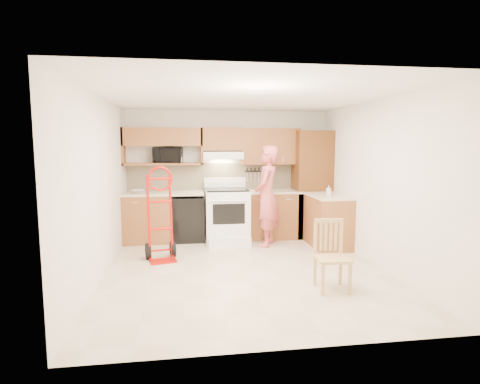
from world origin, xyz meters
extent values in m
cube|color=beige|center=(0.00, 0.00, -0.01)|extent=(4.00, 4.50, 0.02)
cube|color=white|center=(0.00, 0.00, 2.51)|extent=(4.00, 4.50, 0.02)
cube|color=white|center=(0.00, 2.26, 1.25)|extent=(4.00, 0.02, 2.50)
cube|color=white|center=(0.00, -2.26, 1.25)|extent=(4.00, 0.02, 2.50)
cube|color=white|center=(-2.01, 0.00, 1.25)|extent=(0.02, 4.50, 2.50)
cube|color=white|center=(2.01, 0.00, 1.25)|extent=(0.02, 4.50, 2.50)
cube|color=beige|center=(0.00, 2.23, 1.20)|extent=(3.92, 0.03, 0.55)
cube|color=brown|center=(-1.55, 1.95, 0.45)|extent=(0.90, 0.60, 0.90)
cube|color=black|center=(-0.80, 1.95, 0.42)|extent=(0.60, 0.60, 0.85)
cube|color=brown|center=(0.83, 1.95, 0.45)|extent=(1.14, 0.60, 0.90)
cube|color=beige|center=(-1.25, 1.95, 0.92)|extent=(1.50, 0.63, 0.04)
cube|color=beige|center=(0.83, 1.95, 0.92)|extent=(1.14, 0.63, 0.04)
cube|color=brown|center=(1.70, 1.15, 0.45)|extent=(0.60, 1.00, 0.90)
cube|color=beige|center=(1.70, 1.15, 0.92)|extent=(0.63, 1.00, 0.04)
cube|color=#5E2D15|center=(1.65, 1.95, 1.05)|extent=(0.70, 0.60, 2.10)
cube|color=brown|center=(-1.25, 2.08, 1.98)|extent=(1.50, 0.33, 0.34)
cube|color=brown|center=(-1.25, 2.08, 1.47)|extent=(1.50, 0.33, 0.04)
cube|color=brown|center=(-0.12, 2.08, 1.94)|extent=(0.76, 0.33, 0.44)
cube|color=brown|center=(0.83, 2.08, 1.80)|extent=(1.14, 0.33, 0.70)
cube|color=white|center=(-0.12, 2.02, 1.63)|extent=(0.76, 0.46, 0.14)
imported|color=black|center=(-1.16, 2.08, 1.64)|extent=(0.57, 0.42, 0.30)
imported|color=#C75354|center=(0.61, 1.35, 0.91)|extent=(0.66, 0.78, 1.82)
imported|color=white|center=(1.70, 1.15, 1.03)|extent=(0.09, 0.09, 0.17)
imported|color=white|center=(-1.72, 1.95, 0.97)|extent=(0.30, 0.30, 0.06)
camera|label=1|loc=(-0.86, -5.45, 1.84)|focal=29.04mm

